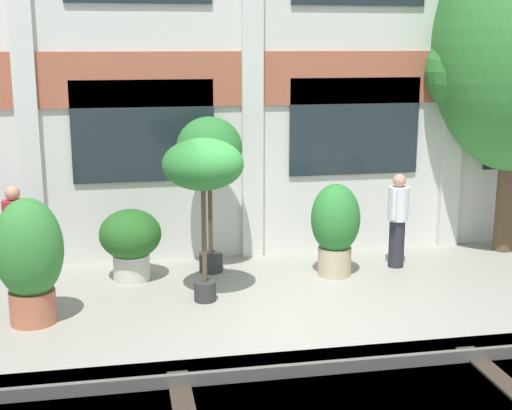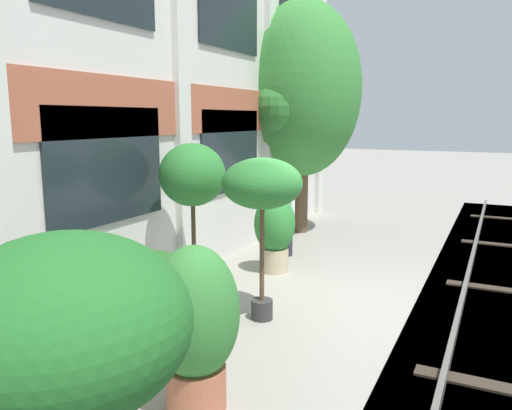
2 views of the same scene
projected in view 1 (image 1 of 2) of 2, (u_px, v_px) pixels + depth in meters
ground_plane at (292, 318)px, 9.79m from camera, size 80.00×80.00×0.00m
apartment_facade at (249, 26)px, 12.04m from camera, size 15.08×0.64×7.97m
potted_plant_stone_basin at (335, 226)px, 11.42m from camera, size 0.79×0.79×1.51m
potted_plant_terracotta_small at (209, 153)px, 11.34m from camera, size 1.05×1.05×2.55m
potted_plant_tall_urn at (203, 169)px, 10.00m from camera, size 1.15×1.15×2.39m
potted_plant_glazed_jar at (130, 239)px, 11.22m from camera, size 0.97×0.97×1.14m
potted_plant_fluted_column at (29, 257)px, 9.42m from camera, size 0.90×0.90×1.72m
resident_by_doorway at (16, 235)px, 10.70m from camera, size 0.34×0.51×1.62m
resident_watching_tracks at (398, 218)px, 11.84m from camera, size 0.37×0.43×1.59m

